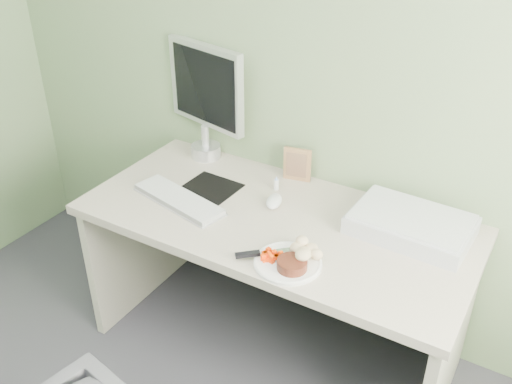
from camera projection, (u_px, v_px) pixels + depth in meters
The scene contains 14 objects.
wall_back at pixel (324, 43), 2.27m from camera, with size 3.50×3.50×0.00m, color #66815A.
desk at pixel (275, 253), 2.41m from camera, with size 1.60×0.75×0.73m.
plate at pixel (288, 263), 2.04m from camera, with size 0.25×0.25×0.01m, color white.
steak at pixel (292, 264), 2.00m from camera, with size 0.11×0.11×0.03m, color black.
potato_pile at pixel (306, 249), 2.05m from camera, with size 0.12×0.09×0.06m, color tan.
carrot_heap at pixel (270, 255), 2.04m from camera, with size 0.06×0.05×0.04m, color #F23905.
steak_knife at pixel (258, 253), 2.06m from camera, with size 0.19×0.17×0.02m.
mousepad at pixel (211, 188), 2.51m from camera, with size 0.23×0.20×0.00m, color black.
keyboard at pixel (179, 199), 2.40m from camera, with size 0.44×0.13×0.02m, color white.
computer_mouse at pixel (274, 201), 2.38m from camera, with size 0.06×0.11×0.04m, color white.
photo_frame at pixel (297, 164), 2.54m from camera, with size 0.12×0.01×0.16m, color #A57B4D.
eyedrop_bottle at pixel (276, 184), 2.49m from camera, with size 0.02×0.02×0.06m.
scanner at pixel (411, 225), 2.20m from camera, with size 0.45×0.30×0.07m, color #B7B9BE.
monitor at pixel (206, 95), 2.63m from camera, with size 0.45×0.17×0.55m.
Camera 1 is at (0.92, -0.08, 2.00)m, focal length 40.00 mm.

